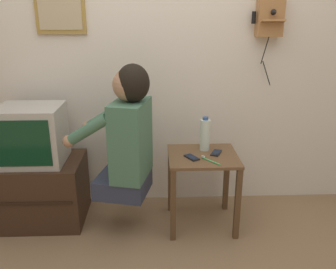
% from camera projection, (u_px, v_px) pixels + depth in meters
% --- Properties ---
extents(wall_back, '(6.80, 0.05, 2.55)m').
position_uv_depth(wall_back, '(161.00, 54.00, 2.82)').
color(wall_back, beige).
rests_on(wall_back, ground_plane).
extents(side_table, '(0.51, 0.47, 0.58)m').
position_uv_depth(side_table, '(202.00, 171.00, 2.69)').
color(side_table, brown).
rests_on(side_table, ground_plane).
extents(person, '(0.62, 0.50, 0.95)m').
position_uv_depth(person, '(127.00, 134.00, 2.49)').
color(person, '#2D3347').
rests_on(person, ground_plane).
extents(tv_stand, '(0.72, 0.50, 0.51)m').
position_uv_depth(tv_stand, '(38.00, 190.00, 2.81)').
color(tv_stand, '#382316').
rests_on(tv_stand, ground_plane).
extents(television, '(0.46, 0.40, 0.43)m').
position_uv_depth(television, '(32.00, 135.00, 2.64)').
color(television, '#ADA89E').
rests_on(television, tv_stand).
extents(wall_phone_antique, '(0.23, 0.18, 0.72)m').
position_uv_depth(wall_phone_antique, '(270.00, 15.00, 2.68)').
color(wall_phone_antique, '#9E6B3D').
extents(framed_picture, '(0.37, 0.03, 0.45)m').
position_uv_depth(framed_picture, '(59.00, 2.00, 2.63)').
color(framed_picture, olive).
extents(cell_phone_held, '(0.11, 0.14, 0.01)m').
position_uv_depth(cell_phone_held, '(192.00, 157.00, 2.58)').
color(cell_phone_held, black).
rests_on(cell_phone_held, side_table).
extents(cell_phone_spare, '(0.11, 0.14, 0.01)m').
position_uv_depth(cell_phone_spare, '(216.00, 153.00, 2.67)').
color(cell_phone_spare, black).
rests_on(cell_phone_spare, side_table).
extents(water_bottle, '(0.08, 0.08, 0.26)m').
position_uv_depth(water_bottle, '(205.00, 135.00, 2.70)').
color(water_bottle, silver).
rests_on(water_bottle, side_table).
extents(toothbrush, '(0.12, 0.14, 0.02)m').
position_uv_depth(toothbrush, '(209.00, 160.00, 2.53)').
color(toothbrush, '#4CBF66').
rests_on(toothbrush, side_table).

